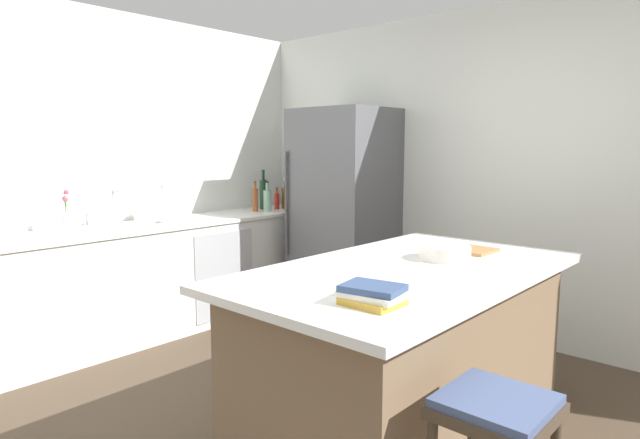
{
  "coord_description": "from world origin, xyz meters",
  "views": [
    {
      "loc": [
        1.79,
        -1.83,
        1.53
      ],
      "look_at": [
        -0.78,
        1.01,
        1.0
      ],
      "focal_mm": 30.13,
      "sensor_mm": 36.0,
      "label": 1
    }
  ],
  "objects_px": {
    "gin_bottle": "(267,200)",
    "cookbook_stack": "(373,295)",
    "sink_faucet": "(115,207)",
    "cutting_board": "(464,249)",
    "flower_vase": "(67,219)",
    "bar_stool": "(495,434)",
    "refrigerator": "(344,214)",
    "soda_bottle": "(287,192)",
    "hot_sauce_bottle": "(277,201)",
    "whiskey_bottle": "(286,197)",
    "vinegar_bottle": "(255,199)",
    "mixing_bowl": "(445,252)",
    "paper_towel_roll": "(163,206)",
    "kitchen_island": "(405,354)"
  },
  "relations": [
    {
      "from": "flower_vase",
      "to": "cookbook_stack",
      "type": "height_order",
      "value": "flower_vase"
    },
    {
      "from": "kitchen_island",
      "to": "hot_sauce_bottle",
      "type": "height_order",
      "value": "hot_sauce_bottle"
    },
    {
      "from": "bar_stool",
      "to": "cookbook_stack",
      "type": "bearing_deg",
      "value": -177.28
    },
    {
      "from": "gin_bottle",
      "to": "mixing_bowl",
      "type": "height_order",
      "value": "gin_bottle"
    },
    {
      "from": "flower_vase",
      "to": "mixing_bowl",
      "type": "relative_size",
      "value": 1.15
    },
    {
      "from": "sink_faucet",
      "to": "soda_bottle",
      "type": "relative_size",
      "value": 0.8
    },
    {
      "from": "hot_sauce_bottle",
      "to": "cutting_board",
      "type": "height_order",
      "value": "hot_sauce_bottle"
    },
    {
      "from": "kitchen_island",
      "to": "whiskey_bottle",
      "type": "relative_size",
      "value": 7.17
    },
    {
      "from": "hot_sauce_bottle",
      "to": "cookbook_stack",
      "type": "bearing_deg",
      "value": -37.11
    },
    {
      "from": "bar_stool",
      "to": "sink_faucet",
      "type": "xyz_separation_m",
      "value": [
        -3.24,
        0.35,
        0.49
      ]
    },
    {
      "from": "sink_faucet",
      "to": "cookbook_stack",
      "type": "relative_size",
      "value": 1.18
    },
    {
      "from": "sink_faucet",
      "to": "cutting_board",
      "type": "height_order",
      "value": "sink_faucet"
    },
    {
      "from": "bar_stool",
      "to": "flower_vase",
      "type": "height_order",
      "value": "flower_vase"
    },
    {
      "from": "soda_bottle",
      "to": "vinegar_bottle",
      "type": "xyz_separation_m",
      "value": [
        0.05,
        -0.47,
        -0.03
      ]
    },
    {
      "from": "paper_towel_roll",
      "to": "cookbook_stack",
      "type": "height_order",
      "value": "paper_towel_roll"
    },
    {
      "from": "soda_bottle",
      "to": "mixing_bowl",
      "type": "bearing_deg",
      "value": -27.0
    },
    {
      "from": "soda_bottle",
      "to": "mixing_bowl",
      "type": "distance_m",
      "value": 2.83
    },
    {
      "from": "flower_vase",
      "to": "hot_sauce_bottle",
      "type": "xyz_separation_m",
      "value": [
        0.02,
        2.03,
        -0.02
      ]
    },
    {
      "from": "sink_faucet",
      "to": "cutting_board",
      "type": "distance_m",
      "value": 2.64
    },
    {
      "from": "kitchen_island",
      "to": "cookbook_stack",
      "type": "xyz_separation_m",
      "value": [
        0.25,
        -0.63,
        0.49
      ]
    },
    {
      "from": "flower_vase",
      "to": "whiskey_bottle",
      "type": "relative_size",
      "value": 1.17
    },
    {
      "from": "refrigerator",
      "to": "gin_bottle",
      "type": "bearing_deg",
      "value": -162.89
    },
    {
      "from": "flower_vase",
      "to": "cutting_board",
      "type": "distance_m",
      "value": 2.74
    },
    {
      "from": "bar_stool",
      "to": "hot_sauce_bottle",
      "type": "distance_m",
      "value": 3.76
    },
    {
      "from": "sink_faucet",
      "to": "hot_sauce_bottle",
      "type": "xyz_separation_m",
      "value": [
        0.08,
        1.64,
        -0.07
      ]
    },
    {
      "from": "gin_bottle",
      "to": "cookbook_stack",
      "type": "bearing_deg",
      "value": -35.13
    },
    {
      "from": "sink_faucet",
      "to": "hot_sauce_bottle",
      "type": "relative_size",
      "value": 1.4
    },
    {
      "from": "vinegar_bottle",
      "to": "mixing_bowl",
      "type": "distance_m",
      "value": 2.6
    },
    {
      "from": "mixing_bowl",
      "to": "kitchen_island",
      "type": "bearing_deg",
      "value": -98.29
    },
    {
      "from": "hot_sauce_bottle",
      "to": "refrigerator",
      "type": "bearing_deg",
      "value": 3.29
    },
    {
      "from": "kitchen_island",
      "to": "sink_faucet",
      "type": "relative_size",
      "value": 6.45
    },
    {
      "from": "bar_stool",
      "to": "gin_bottle",
      "type": "distance_m",
      "value": 3.61
    },
    {
      "from": "whiskey_bottle",
      "to": "flower_vase",
      "type": "bearing_deg",
      "value": -91.11
    },
    {
      "from": "soda_bottle",
      "to": "paper_towel_roll",
      "type": "bearing_deg",
      "value": -88.1
    },
    {
      "from": "sink_faucet",
      "to": "vinegar_bottle",
      "type": "relative_size",
      "value": 1.04
    },
    {
      "from": "sink_faucet",
      "to": "vinegar_bottle",
      "type": "bearing_deg",
      "value": 87.28
    },
    {
      "from": "refrigerator",
      "to": "soda_bottle",
      "type": "relative_size",
      "value": 4.91
    },
    {
      "from": "soda_bottle",
      "to": "whiskey_bottle",
      "type": "height_order",
      "value": "soda_bottle"
    },
    {
      "from": "cookbook_stack",
      "to": "gin_bottle",
      "type": "bearing_deg",
      "value": 144.87
    },
    {
      "from": "vinegar_bottle",
      "to": "cutting_board",
      "type": "relative_size",
      "value": 0.85
    },
    {
      "from": "refrigerator",
      "to": "cookbook_stack",
      "type": "relative_size",
      "value": 7.3
    },
    {
      "from": "gin_bottle",
      "to": "cookbook_stack",
      "type": "height_order",
      "value": "gin_bottle"
    },
    {
      "from": "hot_sauce_bottle",
      "to": "mixing_bowl",
      "type": "relative_size",
      "value": 0.78
    },
    {
      "from": "flower_vase",
      "to": "paper_towel_roll",
      "type": "bearing_deg",
      "value": 89.47
    },
    {
      "from": "hot_sauce_bottle",
      "to": "gin_bottle",
      "type": "distance_m",
      "value": 0.2
    },
    {
      "from": "cookbook_stack",
      "to": "refrigerator",
      "type": "bearing_deg",
      "value": 131.8
    },
    {
      "from": "flower_vase",
      "to": "cookbook_stack",
      "type": "bearing_deg",
      "value": 0.43
    },
    {
      "from": "refrigerator",
      "to": "soda_bottle",
      "type": "bearing_deg",
      "value": 170.03
    },
    {
      "from": "refrigerator",
      "to": "soda_bottle",
      "type": "xyz_separation_m",
      "value": [
        -0.88,
        0.15,
        0.13
      ]
    },
    {
      "from": "vinegar_bottle",
      "to": "mixing_bowl",
      "type": "relative_size",
      "value": 1.05
    }
  ]
}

